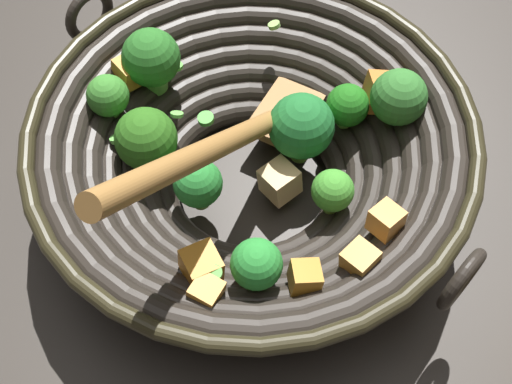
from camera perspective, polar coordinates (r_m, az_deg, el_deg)
name	(u,v)px	position (r m, az deg, el deg)	size (l,w,h in m)	color
ground_plane	(252,192)	(0.64, -0.30, 0.03)	(4.00, 4.00, 0.00)	#332D28
wok	(252,150)	(0.58, -0.36, 3.54)	(0.38, 0.38, 0.24)	black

